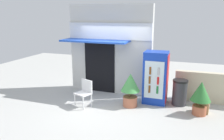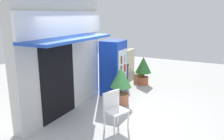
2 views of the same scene
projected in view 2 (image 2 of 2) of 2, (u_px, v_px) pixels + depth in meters
The scene contains 9 objects.
ground at pixel (119, 118), 5.68m from camera, with size 16.00×16.00×0.00m, color #B2B2AD.
storefront_building at pixel (62, 50), 5.72m from camera, with size 3.11×1.12×3.24m.
drink_cooler at pixel (114, 68), 7.23m from camera, with size 0.77×0.68×1.73m.
plastic_chair at pixel (114, 107), 5.06m from camera, with size 0.58×0.54×0.86m.
potted_plant_near_shop at pixel (121, 82), 6.43m from camera, with size 0.60×0.60×1.09m.
potted_plant_curbside at pixel (143, 68), 8.27m from camera, with size 0.58×0.58×1.02m.
trash_bin at pixel (122, 75), 8.05m from camera, with size 0.48×0.48×0.84m.
stone_boundary_wall at pixel (121, 65), 9.16m from camera, with size 2.46×0.22×1.03m, color beige.
cardboard_box at pixel (139, 78), 8.56m from camera, with size 0.33×0.29×0.34m, color tan.
Camera 2 is at (-4.72, -2.22, 2.54)m, focal length 36.47 mm.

